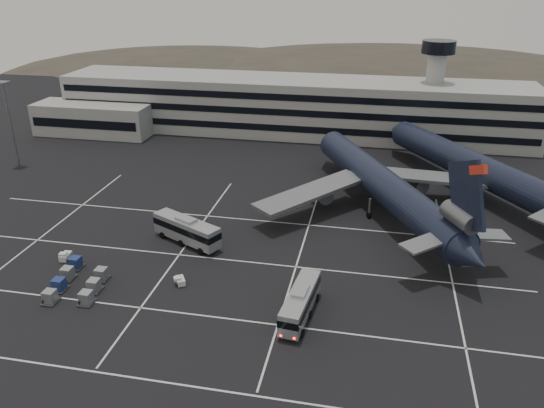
{
  "coord_description": "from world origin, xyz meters",
  "views": [
    {
      "loc": [
        21.8,
        -62.15,
        40.12
      ],
      "look_at": [
        6.33,
        14.4,
        5.0
      ],
      "focal_mm": 35.0,
      "sensor_mm": 36.0,
      "label": 1
    }
  ],
  "objects_px": {
    "bus_near": "(300,301)",
    "tug_a": "(65,256)",
    "uld_cluster": "(76,282)",
    "trijet_main": "(384,185)",
    "bus_far": "(187,229)"
  },
  "relations": [
    {
      "from": "tug_a",
      "to": "uld_cluster",
      "type": "xyz_separation_m",
      "value": [
        5.58,
        -6.45,
        0.26
      ]
    },
    {
      "from": "uld_cluster",
      "to": "tug_a",
      "type": "bearing_deg",
      "value": 130.82
    },
    {
      "from": "trijet_main",
      "to": "bus_near",
      "type": "bearing_deg",
      "value": -133.03
    },
    {
      "from": "tug_a",
      "to": "uld_cluster",
      "type": "height_order",
      "value": "uld_cluster"
    },
    {
      "from": "bus_near",
      "to": "uld_cluster",
      "type": "bearing_deg",
      "value": -174.31
    },
    {
      "from": "bus_far",
      "to": "tug_a",
      "type": "xyz_separation_m",
      "value": [
        -16.05,
        -8.68,
        -1.79
      ]
    },
    {
      "from": "bus_near",
      "to": "tug_a",
      "type": "relative_size",
      "value": 5.16
    },
    {
      "from": "trijet_main",
      "to": "tug_a",
      "type": "relative_size",
      "value": 24.21
    },
    {
      "from": "tug_a",
      "to": "trijet_main",
      "type": "bearing_deg",
      "value": 25.78
    },
    {
      "from": "bus_near",
      "to": "bus_far",
      "type": "height_order",
      "value": "bus_far"
    },
    {
      "from": "bus_far",
      "to": "tug_a",
      "type": "relative_size",
      "value": 5.57
    },
    {
      "from": "bus_far",
      "to": "trijet_main",
      "type": "bearing_deg",
      "value": -33.02
    },
    {
      "from": "trijet_main",
      "to": "tug_a",
      "type": "xyz_separation_m",
      "value": [
        -46.12,
        -26.33,
        -4.64
      ]
    },
    {
      "from": "bus_near",
      "to": "uld_cluster",
      "type": "xyz_separation_m",
      "value": [
        -30.87,
        0.4,
        -1.3
      ]
    },
    {
      "from": "bus_near",
      "to": "bus_far",
      "type": "distance_m",
      "value": 25.64
    }
  ]
}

